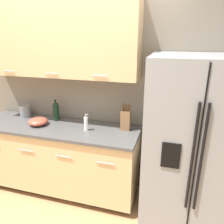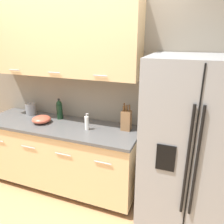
# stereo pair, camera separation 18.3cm
# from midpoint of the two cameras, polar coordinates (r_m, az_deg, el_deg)

# --- Properties ---
(wall_back) EXTENTS (10.00, 0.39, 2.60)m
(wall_back) POSITION_cam_midpoint_polar(r_m,az_deg,el_deg) (2.86, -12.12, 9.08)
(wall_back) COLOR gray
(wall_back) RESTS_ON ground_plane
(counter_unit) EXTENTS (2.07, 0.64, 0.92)m
(counter_unit) POSITION_cam_midpoint_polar(r_m,az_deg,el_deg) (3.04, -15.25, -11.36)
(counter_unit) COLOR black
(counter_unit) RESTS_ON ground_plane
(refrigerator) EXTENTS (0.94, 0.82, 1.83)m
(refrigerator) POSITION_cam_midpoint_polar(r_m,az_deg,el_deg) (2.37, 18.19, -8.66)
(refrigerator) COLOR gray
(refrigerator) RESTS_ON ground_plane
(knife_block) EXTENTS (0.11, 0.09, 0.33)m
(knife_block) POSITION_cam_midpoint_polar(r_m,az_deg,el_deg) (2.57, 1.56, -2.01)
(knife_block) COLOR olive
(knife_block) RESTS_ON counter_unit
(wine_bottle) EXTENTS (0.08, 0.08, 0.28)m
(wine_bottle) POSITION_cam_midpoint_polar(r_m,az_deg,el_deg) (2.97, -16.14, 0.27)
(wine_bottle) COLOR black
(wine_bottle) RESTS_ON counter_unit
(soap_dispenser) EXTENTS (0.05, 0.05, 0.21)m
(soap_dispenser) POSITION_cam_midpoint_polar(r_m,az_deg,el_deg) (2.59, -8.81, -3.03)
(soap_dispenser) COLOR white
(soap_dispenser) RESTS_ON counter_unit
(steel_canister) EXTENTS (0.14, 0.14, 0.18)m
(steel_canister) POSITION_cam_midpoint_polar(r_m,az_deg,el_deg) (3.26, -23.27, 0.19)
(steel_canister) COLOR gray
(steel_canister) RESTS_ON counter_unit
(mixing_bowl) EXTENTS (0.24, 0.24, 0.09)m
(mixing_bowl) POSITION_cam_midpoint_polar(r_m,az_deg,el_deg) (2.91, -20.47, -2.36)
(mixing_bowl) COLOR #B24C38
(mixing_bowl) RESTS_ON counter_unit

